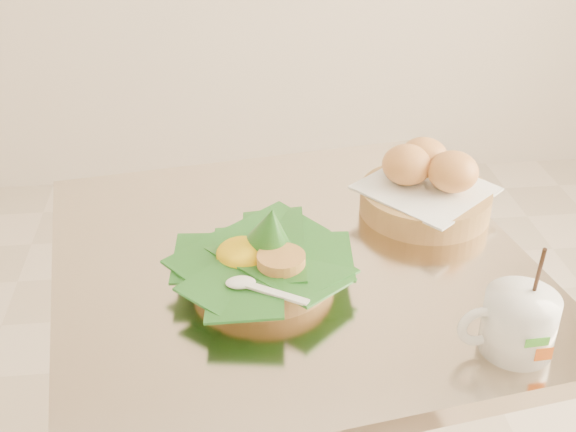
{
  "coord_description": "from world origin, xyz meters",
  "views": [
    {
      "loc": [
        -0.01,
        -0.86,
        1.35
      ],
      "look_at": [
        0.09,
        0.05,
        0.82
      ],
      "focal_mm": 45.0,
      "sensor_mm": 36.0,
      "label": 1
    }
  ],
  "objects": [
    {
      "name": "rice_basket",
      "position": [
        0.04,
        -0.0,
        0.78
      ],
      "size": [
        0.26,
        0.26,
        0.13
      ],
      "rotation": [
        0.0,
        0.0,
        -0.26
      ],
      "color": "tan",
      "rests_on": "cafe_table"
    },
    {
      "name": "cafe_table",
      "position": [
        0.09,
        0.05,
        0.53
      ],
      "size": [
        0.8,
        0.8,
        0.75
      ],
      "rotation": [
        0.0,
        0.0,
        0.16
      ],
      "color": "gray",
      "rests_on": "floor"
    },
    {
      "name": "bread_basket",
      "position": [
        0.33,
        0.16,
        0.79
      ],
      "size": [
        0.26,
        0.26,
        0.11
      ],
      "rotation": [
        0.0,
        0.0,
        -0.09
      ],
      "color": "tan",
      "rests_on": "cafe_table"
    },
    {
      "name": "coffee_mug",
      "position": [
        0.34,
        -0.19,
        0.79
      ],
      "size": [
        0.13,
        0.09,
        0.16
      ],
      "rotation": [
        0.0,
        0.0,
        0.06
      ],
      "color": "white",
      "rests_on": "cafe_table"
    }
  ]
}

